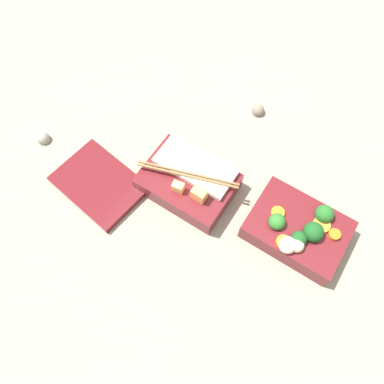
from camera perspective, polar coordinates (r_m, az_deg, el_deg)
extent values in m
plane|color=gray|center=(0.79, 7.58, -2.90)|extent=(3.00, 3.00, 0.00)
cube|color=maroon|center=(0.77, 15.65, -5.51)|extent=(0.19, 0.14, 0.05)
sphere|color=#19511E|center=(0.74, 18.01, -5.83)|extent=(0.04, 0.04, 0.04)
sphere|color=#236023|center=(0.76, 19.53, -3.20)|extent=(0.04, 0.04, 0.04)
sphere|color=#2D7028|center=(0.73, 12.82, -4.42)|extent=(0.03, 0.03, 0.03)
sphere|color=#19511E|center=(0.73, 15.99, -6.88)|extent=(0.03, 0.03, 0.03)
cylinder|color=orange|center=(0.76, 19.13, -4.72)|extent=(0.05, 0.05, 0.01)
cylinder|color=orange|center=(0.76, 20.86, -6.06)|extent=(0.03, 0.03, 0.01)
cylinder|color=orange|center=(0.75, 12.93, -3.10)|extent=(0.04, 0.04, 0.01)
cylinder|color=orange|center=(0.73, 13.71, -7.40)|extent=(0.04, 0.04, 0.01)
sphere|color=beige|center=(0.73, 15.66, -7.81)|extent=(0.03, 0.03, 0.03)
sphere|color=beige|center=(0.72, 14.34, -7.84)|extent=(0.03, 0.03, 0.03)
cube|color=maroon|center=(0.79, -0.61, 1.39)|extent=(0.19, 0.14, 0.05)
cube|color=silver|center=(0.77, 0.53, 3.97)|extent=(0.17, 0.08, 0.01)
cube|color=#F4A356|center=(0.73, 1.11, -0.34)|extent=(0.03, 0.02, 0.03)
cube|color=#EAB266|center=(0.74, -2.12, 0.76)|extent=(0.03, 0.02, 0.02)
cylinder|color=olive|center=(0.75, -0.57, 2.93)|extent=(0.20, 0.07, 0.01)
cylinder|color=olive|center=(0.75, -0.71, 2.48)|extent=(0.20, 0.07, 0.01)
cube|color=maroon|center=(0.83, -13.94, 1.22)|extent=(0.20, 0.16, 0.02)
sphere|color=gray|center=(0.93, -21.71, 7.59)|extent=(0.03, 0.03, 0.03)
sphere|color=#7A6B5B|center=(0.92, 10.05, 12.13)|extent=(0.03, 0.03, 0.03)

